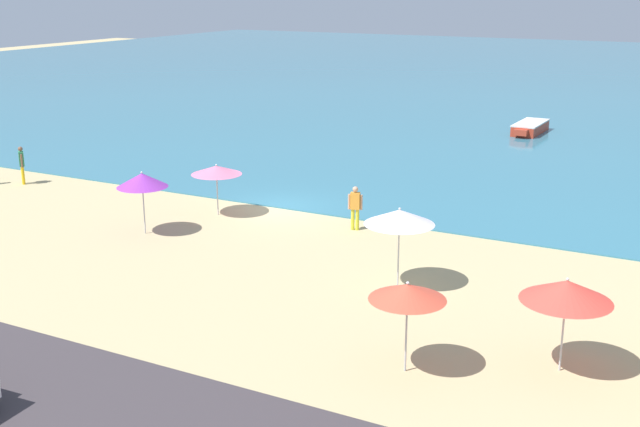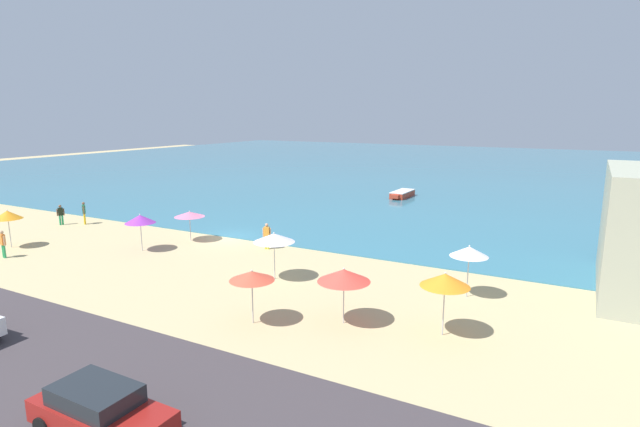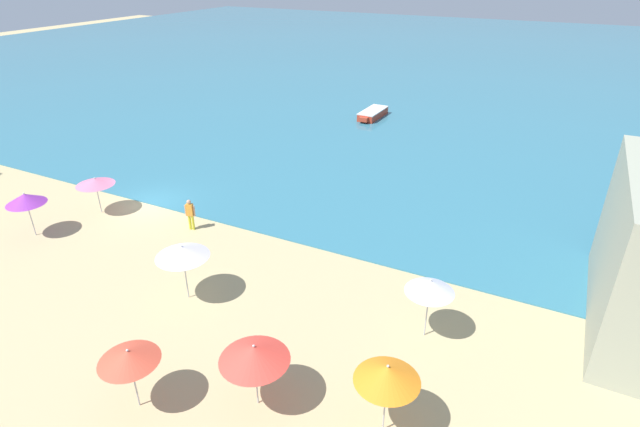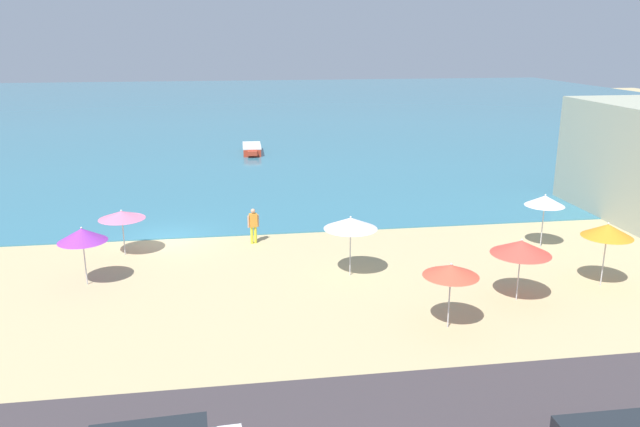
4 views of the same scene
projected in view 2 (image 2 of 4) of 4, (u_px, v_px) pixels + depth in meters
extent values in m
plane|color=tan|center=(229.00, 238.00, 35.78)|extent=(160.00, 160.00, 0.00)
cube|color=teal|center=(437.00, 167.00, 83.18)|extent=(150.00, 110.00, 0.05)
cylinder|color=#B2B2B7|center=(141.00, 237.00, 32.19)|extent=(0.05, 0.05, 1.89)
cone|color=purple|center=(140.00, 219.00, 31.96)|extent=(1.94, 1.94, 0.53)
sphere|color=silver|center=(140.00, 214.00, 31.90)|extent=(0.08, 0.08, 0.08)
cylinder|color=#B2B2B7|center=(275.00, 260.00, 26.64)|extent=(0.05, 0.05, 2.11)
cone|color=silver|center=(274.00, 238.00, 26.39)|extent=(2.22, 2.22, 0.46)
sphere|color=silver|center=(274.00, 233.00, 26.34)|extent=(0.08, 0.08, 0.08)
cylinder|color=#B2B2B7|center=(190.00, 228.00, 34.69)|extent=(0.05, 0.05, 1.77)
cone|color=pink|center=(189.00, 214.00, 34.49)|extent=(2.08, 2.08, 0.35)
sphere|color=silver|center=(189.00, 211.00, 34.45)|extent=(0.08, 0.08, 0.08)
cylinder|color=#B2B2B7|center=(344.00, 302.00, 20.99)|extent=(0.05, 0.05, 1.91)
cone|color=#F14437|center=(344.00, 275.00, 20.76)|extent=(2.24, 2.24, 0.53)
sphere|color=silver|center=(344.00, 269.00, 20.70)|extent=(0.08, 0.08, 0.08)
cylinder|color=#B2B2B7|center=(10.00, 233.00, 32.95)|extent=(0.05, 0.05, 1.99)
cone|color=orange|center=(8.00, 215.00, 32.71)|extent=(1.79, 1.79, 0.55)
sphere|color=silver|center=(7.00, 210.00, 32.65)|extent=(0.08, 0.08, 0.08)
cylinder|color=#B2B2B7|center=(444.00, 310.00, 19.84)|extent=(0.05, 0.05, 2.11)
cone|color=orange|center=(445.00, 280.00, 19.59)|extent=(1.97, 1.97, 0.52)
sphere|color=silver|center=(445.00, 273.00, 19.53)|extent=(0.08, 0.08, 0.08)
cylinder|color=#B2B2B7|center=(253.00, 301.00, 21.00)|extent=(0.05, 0.05, 1.96)
cone|color=#DC4D36|center=(252.00, 276.00, 20.78)|extent=(1.91, 1.91, 0.39)
sphere|color=silver|center=(252.00, 271.00, 20.73)|extent=(0.08, 0.08, 0.08)
cylinder|color=#B2B2B7|center=(468.00, 276.00, 24.03)|extent=(0.05, 0.05, 2.09)
cone|color=silver|center=(469.00, 251.00, 23.78)|extent=(1.84, 1.84, 0.48)
sphere|color=silver|center=(470.00, 246.00, 23.73)|extent=(0.08, 0.08, 0.08)
cylinder|color=#2B9B57|center=(3.00, 251.00, 30.74)|extent=(0.14, 0.14, 0.83)
cylinder|color=#2B9B57|center=(5.00, 251.00, 30.64)|extent=(0.14, 0.14, 0.83)
cube|color=orange|center=(2.00, 240.00, 30.54)|extent=(0.39, 0.27, 0.66)
sphere|color=tan|center=(1.00, 232.00, 30.45)|extent=(0.22, 0.22, 0.22)
cylinder|color=tan|center=(1.00, 240.00, 30.69)|extent=(0.09, 0.09, 0.59)
cylinder|color=tan|center=(4.00, 241.00, 30.41)|extent=(0.09, 0.09, 0.59)
cylinder|color=#249556|center=(63.00, 220.00, 39.86)|extent=(0.14, 0.14, 0.77)
cylinder|color=#249556|center=(60.00, 220.00, 39.76)|extent=(0.14, 0.14, 0.77)
cube|color=black|center=(60.00, 212.00, 39.67)|extent=(0.37, 0.42, 0.61)
sphere|color=brown|center=(60.00, 206.00, 39.59)|extent=(0.22, 0.22, 0.22)
cylinder|color=brown|center=(64.00, 212.00, 39.81)|extent=(0.09, 0.09, 0.55)
cylinder|color=brown|center=(57.00, 212.00, 39.55)|extent=(0.09, 0.09, 0.55)
cylinder|color=yellow|center=(85.00, 219.00, 39.94)|extent=(0.14, 0.14, 0.88)
cylinder|color=yellow|center=(85.00, 219.00, 40.11)|extent=(0.14, 0.14, 0.88)
cube|color=#2F8254|center=(84.00, 209.00, 39.87)|extent=(0.42, 0.40, 0.70)
sphere|color=brown|center=(83.00, 203.00, 39.77)|extent=(0.22, 0.22, 0.22)
cylinder|color=brown|center=(84.00, 210.00, 39.66)|extent=(0.09, 0.09, 0.63)
cylinder|color=brown|center=(84.00, 209.00, 40.10)|extent=(0.09, 0.09, 0.63)
cylinder|color=yellow|center=(268.00, 243.00, 32.64)|extent=(0.14, 0.14, 0.84)
cylinder|color=yellow|center=(266.00, 243.00, 32.68)|extent=(0.14, 0.14, 0.84)
cube|color=orange|center=(267.00, 232.00, 32.51)|extent=(0.41, 0.31, 0.66)
sphere|color=tan|center=(267.00, 225.00, 32.42)|extent=(0.22, 0.22, 0.22)
cylinder|color=tan|center=(270.00, 233.00, 32.47)|extent=(0.09, 0.09, 0.60)
cylinder|color=tan|center=(263.00, 232.00, 32.57)|extent=(0.09, 0.09, 0.60)
cube|color=maroon|center=(102.00, 416.00, 13.49)|extent=(4.13, 1.74, 0.65)
cube|color=#1E2328|center=(95.00, 395.00, 13.47)|extent=(2.31, 1.52, 0.51)
cylinder|color=black|center=(163.00, 426.00, 13.58)|extent=(0.64, 0.22, 0.64)
cylinder|color=black|center=(95.00, 398.00, 14.91)|extent=(0.64, 0.22, 0.64)
cylinder|color=black|center=(43.00, 427.00, 13.52)|extent=(0.64, 0.22, 0.64)
cube|color=#B33822|center=(402.00, 194.00, 52.69)|extent=(1.53, 3.86, 0.60)
cube|color=#B33822|center=(395.00, 197.00, 50.88)|extent=(0.81, 0.46, 0.36)
cube|color=silver|center=(402.00, 191.00, 52.62)|extent=(1.61, 3.86, 0.08)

